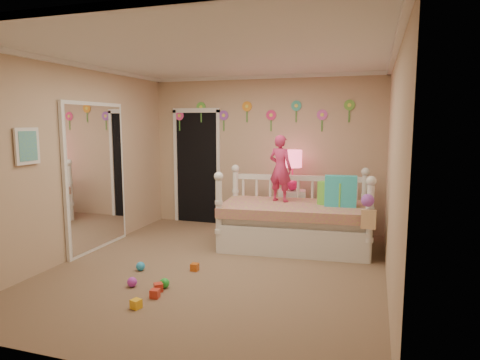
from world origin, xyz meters
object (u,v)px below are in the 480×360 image
(daybed, at_px, (295,208))
(table_lamp, at_px, (293,164))
(nightstand, at_px, (292,212))
(child, at_px, (280,168))

(daybed, relative_size, table_lamp, 3.25)
(nightstand, bearing_deg, child, -106.66)
(child, relative_size, table_lamp, 1.52)
(nightstand, relative_size, table_lamp, 1.10)
(daybed, height_order, child, child)
(daybed, relative_size, nightstand, 2.95)
(daybed, bearing_deg, child, 145.70)
(child, height_order, nightstand, child)
(daybed, height_order, table_lamp, table_lamp)
(child, relative_size, nightstand, 1.37)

